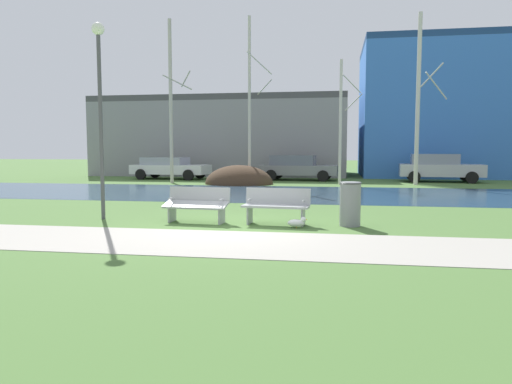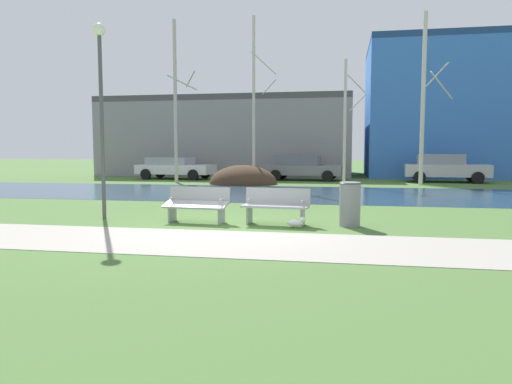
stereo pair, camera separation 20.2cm
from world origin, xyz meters
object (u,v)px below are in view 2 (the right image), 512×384
(seagull, at_px, (296,223))
(parked_van_nearest_white, at_px, (174,167))
(trash_bin, at_px, (350,203))
(streetlamp, at_px, (101,88))
(parked_sedan_second_grey, at_px, (302,167))
(bench_right, at_px, (276,205))
(parked_hatch_third_silver, at_px, (445,167))
(bench_left, at_px, (197,203))

(seagull, bearing_deg, parked_van_nearest_white, 118.32)
(trash_bin, xyz_separation_m, parked_van_nearest_white, (-10.34, 16.40, 0.18))
(streetlamp, relative_size, parked_sedan_second_grey, 1.07)
(parked_van_nearest_white, bearing_deg, bench_right, -62.44)
(bench_right, xyz_separation_m, parked_sedan_second_grey, (-0.81, 16.69, 0.30))
(trash_bin, relative_size, parked_hatch_third_silver, 0.23)
(bench_right, distance_m, parked_hatch_third_silver, 17.94)
(trash_bin, relative_size, seagull, 2.26)
(bench_left, height_order, bench_right, same)
(streetlamp, bearing_deg, bench_left, -2.96)
(parked_sedan_second_grey, bearing_deg, streetlamp, -102.69)
(streetlamp, height_order, parked_hatch_third_silver, streetlamp)
(trash_bin, height_order, parked_sedan_second_grey, parked_sedan_second_grey)
(parked_van_nearest_white, distance_m, parked_hatch_third_silver, 15.68)
(seagull, bearing_deg, parked_hatch_third_silver, 68.88)
(bench_left, xyz_separation_m, parked_van_nearest_white, (-6.61, 16.47, 0.25))
(bench_left, distance_m, bench_right, 1.98)
(trash_bin, xyz_separation_m, seagull, (-1.21, -0.54, -0.41))
(trash_bin, relative_size, streetlamp, 0.21)
(seagull, distance_m, parked_hatch_third_silver, 18.18)
(parked_van_nearest_white, height_order, parked_sedan_second_grey, parked_sedan_second_grey)
(bench_left, relative_size, parked_van_nearest_white, 0.34)
(streetlamp, bearing_deg, parked_van_nearest_white, 103.93)
(seagull, xyz_separation_m, streetlamp, (-5.08, 0.60, 3.23))
(bench_right, relative_size, seagull, 3.55)
(bench_right, relative_size, parked_van_nearest_white, 0.34)
(bench_right, height_order, parked_van_nearest_white, parked_van_nearest_white)
(streetlamp, distance_m, parked_hatch_third_silver, 20.22)
(seagull, relative_size, parked_hatch_third_silver, 0.10)
(seagull, xyz_separation_m, parked_hatch_third_silver, (6.55, 16.95, 0.68))
(trash_bin, height_order, streetlamp, streetlamp)
(streetlamp, bearing_deg, seagull, -6.77)
(trash_bin, height_order, parked_hatch_third_silver, parked_hatch_third_silver)
(trash_bin, bearing_deg, parked_van_nearest_white, 122.24)
(bench_left, xyz_separation_m, seagull, (2.52, -0.47, -0.34))
(seagull, relative_size, streetlamp, 0.09)
(bench_right, relative_size, parked_sedan_second_grey, 0.35)
(bench_right, height_order, streetlamp, streetlamp)
(bench_left, relative_size, streetlamp, 0.33)
(streetlamp, distance_m, parked_sedan_second_grey, 17.17)
(seagull, relative_size, parked_van_nearest_white, 0.10)
(bench_left, distance_m, parked_van_nearest_white, 17.75)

